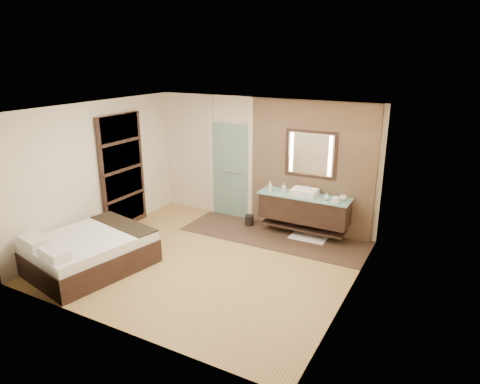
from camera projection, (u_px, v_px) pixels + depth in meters
The scene contains 15 objects.
floor at pixel (207, 261), 7.66m from camera, with size 5.00×5.00×0.00m, color olive.
tile_strip at pixel (274, 236), 8.73m from camera, with size 3.80×1.30×0.01m, color #3C2D20.
stone_wall at pixel (311, 168), 8.60m from camera, with size 2.60×0.08×2.70m, color tan.
vanity at pixel (304, 208), 8.59m from camera, with size 1.85×0.55×0.88m.
mirror_unit at pixel (311, 154), 8.46m from camera, with size 1.06×0.04×0.96m.
frosted_door at pixel (231, 167), 9.49m from camera, with size 1.10×0.12×2.70m.
shoji_partition at pixel (123, 172), 8.88m from camera, with size 0.06×1.20×2.40m.
bed at pixel (89, 252), 7.34m from camera, with size 1.87×2.17×0.73m.
bath_mat at pixel (309, 237), 8.64m from camera, with size 0.72×0.50×0.02m, color white.
waste_bin at pixel (249, 220), 9.22m from camera, with size 0.19×0.19×0.23m, color black.
tissue_box at pixel (336, 200), 8.07m from camera, with size 0.12×0.12×0.10m, color silver.
soap_bottle_a at pixel (270, 187), 8.68m from camera, with size 0.08×0.08×0.21m, color silver.
soap_bottle_b at pixel (284, 187), 8.69m from camera, with size 0.08×0.08×0.18m, color #B2B2B2.
soap_bottle_c at pixel (327, 197), 8.20m from camera, with size 0.11×0.11×0.13m, color #A1CBC5.
cup at pixel (343, 198), 8.18m from camera, with size 0.13×0.13×0.10m, color white.
Camera 1 is at (3.79, -5.80, 3.55)m, focal length 32.00 mm.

